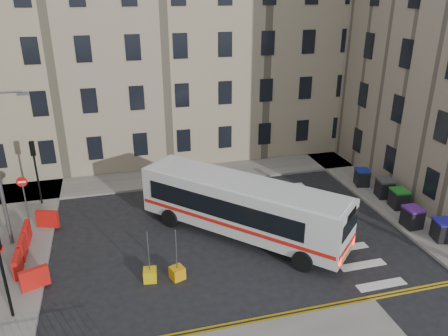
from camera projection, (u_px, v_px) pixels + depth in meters
name	position (u px, v px, depth m)	size (l,w,h in m)	color
ground	(257.00, 231.00, 24.49)	(120.00, 120.00, 0.00)	black
pavement_north	(136.00, 181.00, 30.71)	(36.00, 3.20, 0.15)	slate
pavement_east	(361.00, 184.00, 30.18)	(2.40, 26.00, 0.15)	slate
terrace_north	(107.00, 45.00, 33.36)	(38.30, 10.80, 17.20)	gray
traffic_light_nw	(35.00, 163.00, 26.33)	(0.28, 0.22, 4.10)	black
traffic_light_sw	(0.00, 260.00, 16.96)	(0.28, 0.22, 4.10)	black
no_entry_north	(23.00, 189.00, 24.73)	(0.60, 0.08, 3.00)	#595B5E
roadworks_barriers	(30.00, 247.00, 21.86)	(1.66, 6.26, 1.00)	red
bus	(242.00, 205.00, 23.47)	(9.91, 10.30, 3.18)	silver
wheelie_bin_a	(443.00, 230.00, 23.22)	(1.07, 1.18, 1.13)	black
wheelie_bin_b	(412.00, 217.00, 24.50)	(0.93, 1.07, 1.17)	black
wheelie_bin_c	(399.00, 198.00, 26.66)	(1.03, 1.16, 1.17)	black
wheelie_bin_d	(385.00, 188.00, 28.03)	(1.14, 1.25, 1.21)	black
wheelie_bin_e	(362.00, 177.00, 29.70)	(1.12, 1.21, 1.12)	black
bollard_yellow	(150.00, 275.00, 20.29)	(0.60, 0.60, 0.60)	gold
bollard_chevron	(177.00, 273.00, 20.43)	(0.60, 0.60, 0.60)	orange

